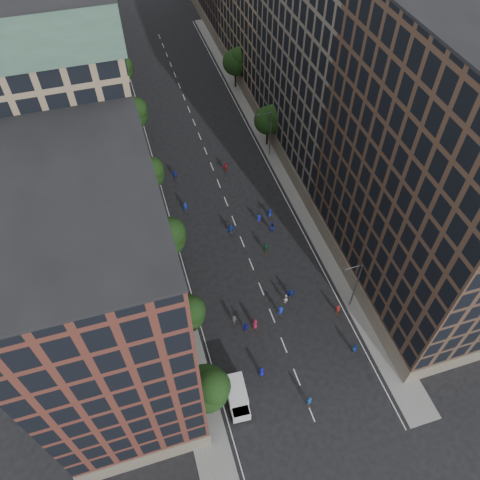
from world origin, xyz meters
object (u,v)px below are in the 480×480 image
at_px(skater_1, 309,401).
at_px(skater_2, 354,348).
at_px(streetlamp_far, 269,132).
at_px(cargo_van, 237,397).
at_px(skater_0, 262,372).
at_px(streetlamp_near, 355,284).

bearing_deg(skater_1, skater_2, -148.45).
xyz_separation_m(streetlamp_far, skater_2, (-2.33, -39.38, -4.35)).
bearing_deg(cargo_van, skater_1, -15.42).
bearing_deg(skater_0, streetlamp_near, -145.02).
xyz_separation_m(cargo_van, skater_2, (15.83, 1.85, -0.57)).
relative_size(cargo_van, skater_0, 3.02).
height_order(streetlamp_far, skater_2, streetlamp_far).
xyz_separation_m(streetlamp_near, cargo_van, (-18.16, -8.23, -3.79)).
bearing_deg(streetlamp_far, streetlamp_near, -90.00).
bearing_deg(skater_1, cargo_van, -17.92).
xyz_separation_m(cargo_van, skater_0, (3.77, 2.29, -0.54)).
distance_m(cargo_van, skater_1, 8.33).
distance_m(streetlamp_near, skater_2, 8.07).
xyz_separation_m(cargo_van, skater_1, (7.84, -2.77, -0.43)).
height_order(streetlamp_near, skater_1, streetlamp_near).
xyz_separation_m(skater_1, skater_2, (7.99, 4.62, -0.13)).
distance_m(streetlamp_far, skater_1, 45.39).
relative_size(skater_0, skater_2, 1.03).
relative_size(streetlamp_far, cargo_van, 1.79).
xyz_separation_m(streetlamp_near, skater_2, (-2.33, -6.38, -4.35)).
distance_m(streetlamp_far, skater_0, 41.74).
distance_m(cargo_van, skater_0, 4.45).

